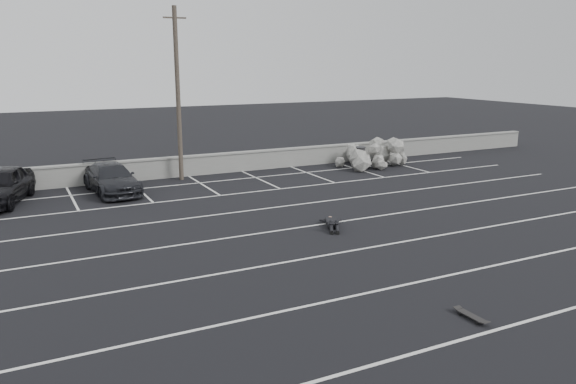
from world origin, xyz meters
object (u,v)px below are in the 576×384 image
car_left (0,185)px  trash_bin (360,155)px  riprap_pile (370,159)px  skateboard (471,316)px  utility_pole (178,94)px  car_right (112,179)px  person (332,220)px

car_left → trash_bin: 18.75m
riprap_pile → skateboard: size_ratio=5.30×
car_left → utility_pole: 9.01m
car_right → trash_bin: size_ratio=4.40×
riprap_pile → car_left: bearing=-179.1°
car_left → person: size_ratio=1.96×
car_left → skateboard: size_ratio=5.62×
car_right → riprap_pile: 14.42m
skateboard → car_right: bearing=106.2°
car_right → skateboard: 17.88m
car_left → riprap_pile: car_left is taller
car_right → skateboard: car_right is taller
trash_bin → person: trash_bin is taller
car_left → car_right: car_left is taller
trash_bin → car_left: bearing=-176.9°
riprap_pile → skateboard: riprap_pile is taller
trash_bin → riprap_pile: (0.22, -0.72, -0.09)m
utility_pole → riprap_pile: size_ratio=1.96×
utility_pole → riprap_pile: utility_pole is taller
car_right → person: 11.00m
car_left → person: car_left is taller
person → car_left: bearing=164.8°
car_left → trash_bin: size_ratio=4.45×
riprap_pile → person: riprap_pile is taller
skateboard → trash_bin: bearing=62.9°
car_left → riprap_pile: (18.95, 0.29, -0.35)m
car_right → trash_bin: 14.23m
car_left → utility_pole: utility_pole is taller
riprap_pile → trash_bin: bearing=107.3°
car_right → utility_pole: bearing=16.3°
utility_pole → trash_bin: bearing=-2.1°
trash_bin → person: bearing=-128.2°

